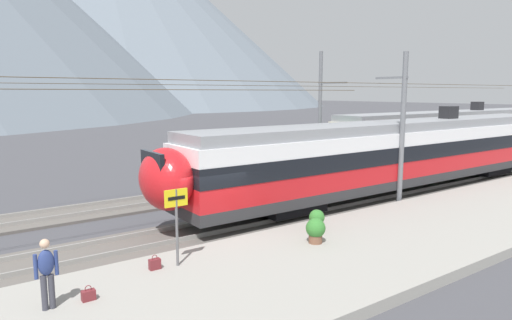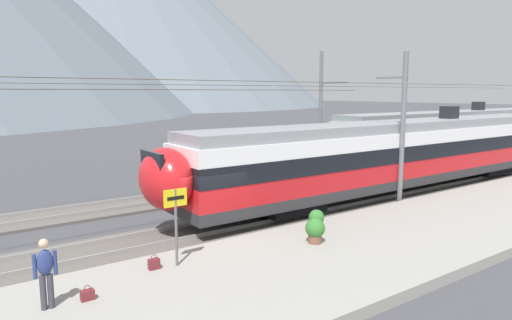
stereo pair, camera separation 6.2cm
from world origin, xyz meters
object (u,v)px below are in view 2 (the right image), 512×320
object	(u,v)px
catenary_mast_far_side	(322,109)
catenary_mast_mid	(401,125)
train_near_platform	(398,153)
handbag_beside_passenger	(87,295)
platform_sign	(176,210)
handbag_near_sign	(154,264)
passenger_walking	(45,270)
potted_plant_platform_edge	(315,229)
train_far_track	(448,132)
potted_plant_by_shelter	(316,219)

from	to	relation	value
catenary_mast_far_side	catenary_mast_mid	bearing A→B (deg)	-111.44
train_near_platform	handbag_beside_passenger	distance (m)	17.40
catenary_mast_mid	platform_sign	world-z (taller)	catenary_mast_mid
train_near_platform	handbag_near_sign	size ratio (longest dim) A/B	63.64
catenary_mast_far_side	handbag_near_sign	bearing A→B (deg)	-147.17
catenary_mast_far_side	passenger_walking	world-z (taller)	catenary_mast_far_side
handbag_beside_passenger	potted_plant_platform_edge	world-z (taller)	potted_plant_platform_edge
platform_sign	handbag_near_sign	world-z (taller)	platform_sign
potted_plant_platform_edge	passenger_walking	bearing A→B (deg)	178.93
catenary_mast_far_side	passenger_walking	bearing A→B (deg)	-149.48
catenary_mast_mid	handbag_near_sign	size ratio (longest dim) A/B	93.78
passenger_walking	handbag_beside_passenger	size ratio (longest dim) A/B	4.39
train_far_track	handbag_beside_passenger	world-z (taller)	train_far_track
handbag_near_sign	potted_plant_platform_edge	distance (m)	5.39
train_near_platform	catenary_mast_far_side	distance (m)	8.14
handbag_beside_passenger	potted_plant_by_shelter	xyz separation A→B (m)	(8.31, 0.87, 0.32)
potted_plant_by_shelter	train_near_platform	bearing A→B (deg)	19.88
train_far_track	train_near_platform	bearing A→B (deg)	-157.55
train_near_platform	catenary_mast_mid	xyz separation A→B (m)	(-1.70, -1.41, 1.57)
handbag_beside_passenger	potted_plant_by_shelter	bearing A→B (deg)	5.99
train_near_platform	passenger_walking	distance (m)	18.17
catenary_mast_mid	potted_plant_platform_edge	xyz separation A→B (m)	(-7.77, -2.62, -2.99)
train_far_track	platform_sign	world-z (taller)	train_far_track
train_near_platform	catenary_mast_far_side	world-z (taller)	catenary_mast_far_side
train_far_track	passenger_walking	world-z (taller)	train_far_track
train_near_platform	passenger_walking	size ratio (longest dim) A/B	16.26
handbag_beside_passenger	platform_sign	bearing A→B (deg)	15.87
passenger_walking	potted_plant_by_shelter	world-z (taller)	passenger_walking
catenary_mast_far_side	platform_sign	distance (m)	19.44
platform_sign	passenger_walking	bearing A→B (deg)	-169.08
train_far_track	catenary_mast_mid	size ratio (longest dim) A/B	0.64
catenary_mast_mid	potted_plant_platform_edge	bearing A→B (deg)	-161.34
catenary_mast_far_side	handbag_beside_passenger	xyz separation A→B (m)	(-18.72, -11.63, -3.72)
handbag_near_sign	potted_plant_by_shelter	world-z (taller)	potted_plant_by_shelter
train_near_platform	platform_sign	size ratio (longest dim) A/B	12.11
train_near_platform	catenary_mast_mid	distance (m)	2.71
train_near_platform	catenary_mast_mid	size ratio (longest dim) A/B	0.68
catenary_mast_mid	handbag_beside_passenger	size ratio (longest dim) A/B	105.29
catenary_mast_far_side	handbag_near_sign	distance (m)	20.13
train_near_platform	potted_plant_by_shelter	world-z (taller)	train_near_platform
train_near_platform	platform_sign	distance (m)	14.46
handbag_beside_passenger	potted_plant_by_shelter	size ratio (longest dim) A/B	0.48
train_far_track	handbag_near_sign	xyz separation A→B (m)	(-28.32, -8.66, -1.73)
train_far_track	catenary_mast_far_side	distance (m)	12.04
catenary_mast_far_side	handbag_beside_passenger	bearing A→B (deg)	-148.14
passenger_walking	potted_plant_platform_edge	size ratio (longest dim) A/B	2.01
train_far_track	catenary_mast_far_side	size ratio (longest dim) A/B	0.64
catenary_mast_mid	potted_plant_by_shelter	xyz separation A→B (m)	(-6.84, -1.68, -3.00)
platform_sign	passenger_walking	world-z (taller)	platform_sign
handbag_near_sign	potted_plant_platform_edge	world-z (taller)	potted_plant_platform_edge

